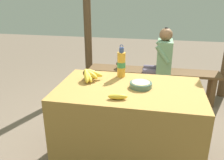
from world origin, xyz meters
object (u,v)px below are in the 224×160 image
at_px(banana_bunch_ripe, 90,74).
at_px(banana_bunch_green, 120,64).
at_px(serving_bowl, 141,84).
at_px(wooden_bench, 153,74).
at_px(loose_banana_front, 118,97).
at_px(water_bottle, 121,64).
at_px(seated_vendor, 160,59).
at_px(support_post_near, 87,10).

distance_m(banana_bunch_ripe, banana_bunch_green, 1.35).
height_order(serving_bowl, wooden_bench, serving_bowl).
bearing_deg(loose_banana_front, water_bottle, 96.21).
relative_size(serving_bowl, water_bottle, 0.62).
bearing_deg(wooden_bench, seated_vendor, -18.85).
bearing_deg(seated_vendor, banana_bunch_green, -2.62).
bearing_deg(support_post_near, wooden_bench, -16.60).
height_order(banana_bunch_ripe, loose_banana_front, banana_bunch_ripe).
distance_m(serving_bowl, banana_bunch_green, 1.48).
xyz_separation_m(serving_bowl, seated_vendor, (0.17, 1.37, -0.15)).
distance_m(banana_bunch_ripe, serving_bowl, 0.49).
distance_m(wooden_bench, support_post_near, 1.41).
distance_m(serving_bowl, seated_vendor, 1.39).
xyz_separation_m(wooden_bench, banana_bunch_green, (-0.48, -0.00, 0.13)).
distance_m(banana_bunch_ripe, loose_banana_front, 0.49).
distance_m(water_bottle, seated_vendor, 1.22).
bearing_deg(serving_bowl, banana_bunch_ripe, 170.43).
bearing_deg(serving_bowl, support_post_near, 119.85).
height_order(serving_bowl, seated_vendor, seated_vendor).
bearing_deg(wooden_bench, banana_bunch_ripe, -112.93).
distance_m(wooden_bench, banana_bunch_green, 0.50).
height_order(serving_bowl, water_bottle, water_bottle).
height_order(banana_bunch_green, support_post_near, support_post_near).
height_order(banana_bunch_ripe, water_bottle, water_bottle).
height_order(wooden_bench, banana_bunch_green, banana_bunch_green).
distance_m(banana_bunch_ripe, wooden_bench, 1.50).
bearing_deg(support_post_near, loose_banana_front, -67.37).
bearing_deg(seated_vendor, serving_bowl, 83.08).
distance_m(banana_bunch_ripe, seated_vendor, 1.46).
distance_m(serving_bowl, wooden_bench, 1.46).
bearing_deg(banana_bunch_ripe, serving_bowl, -9.57).
distance_m(banana_bunch_ripe, support_post_near, 1.77).
bearing_deg(banana_bunch_ripe, support_post_near, 107.07).
relative_size(water_bottle, support_post_near, 0.13).
distance_m(wooden_bench, seated_vendor, 0.26).
relative_size(banana_bunch_ripe, seated_vendor, 0.25).
relative_size(wooden_bench, seated_vendor, 1.74).
bearing_deg(support_post_near, banana_bunch_green, -29.09).
relative_size(water_bottle, seated_vendor, 0.29).
distance_m(seated_vendor, support_post_near, 1.36).
height_order(seated_vendor, support_post_near, support_post_near).
relative_size(seated_vendor, banana_bunch_green, 3.97).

